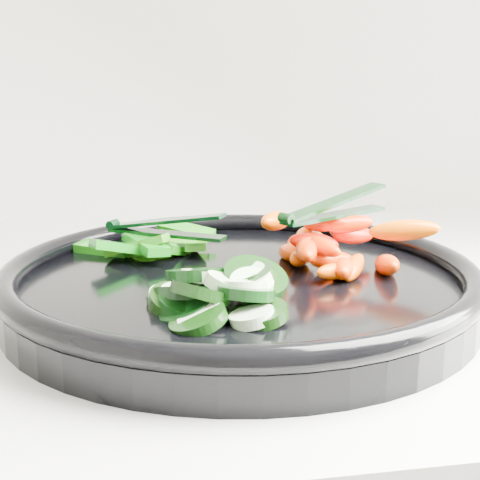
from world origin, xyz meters
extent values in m
cylinder|color=black|center=(-0.41, 1.63, 0.94)|extent=(0.42, 0.42, 0.02)
torus|color=black|center=(-0.41, 1.63, 0.96)|extent=(0.43, 0.43, 0.02)
cylinder|color=black|center=(-0.46, 1.53, 0.96)|extent=(0.05, 0.05, 0.02)
cylinder|color=beige|center=(-0.46, 1.53, 0.96)|extent=(0.04, 0.04, 0.02)
cylinder|color=black|center=(-0.46, 1.58, 0.96)|extent=(0.05, 0.05, 0.03)
cylinder|color=beige|center=(-0.46, 1.57, 0.96)|extent=(0.04, 0.04, 0.02)
cylinder|color=black|center=(-0.47, 1.57, 0.96)|extent=(0.05, 0.05, 0.03)
cylinder|color=#B5D2A8|center=(-0.46, 1.57, 0.96)|extent=(0.05, 0.05, 0.02)
cylinder|color=black|center=(-0.42, 1.53, 0.96)|extent=(0.05, 0.05, 0.02)
cylinder|color=beige|center=(-0.42, 1.53, 0.96)|extent=(0.04, 0.04, 0.02)
cylinder|color=black|center=(-0.46, 1.58, 0.96)|extent=(0.05, 0.05, 0.03)
cylinder|color=#CFEFBF|center=(-0.46, 1.59, 0.96)|extent=(0.04, 0.04, 0.02)
cylinder|color=black|center=(-0.47, 1.58, 0.96)|extent=(0.05, 0.05, 0.01)
cylinder|color=#D7EFBF|center=(-0.47, 1.57, 0.96)|extent=(0.04, 0.04, 0.01)
cylinder|color=black|center=(-0.46, 1.56, 0.96)|extent=(0.06, 0.06, 0.02)
cylinder|color=#D2EDBD|center=(-0.47, 1.57, 0.96)|extent=(0.04, 0.04, 0.02)
cylinder|color=black|center=(-0.46, 1.55, 0.96)|extent=(0.04, 0.04, 0.03)
cylinder|color=#DBF1C0|center=(-0.46, 1.56, 0.96)|extent=(0.03, 0.03, 0.02)
cylinder|color=black|center=(-0.42, 1.57, 0.97)|extent=(0.06, 0.06, 0.03)
cylinder|color=#E0F5C4|center=(-0.42, 1.56, 0.97)|extent=(0.04, 0.04, 0.02)
cylinder|color=black|center=(-0.45, 1.60, 0.97)|extent=(0.05, 0.05, 0.02)
cylinder|color=#E0F6C5|center=(-0.45, 1.59, 0.97)|extent=(0.05, 0.05, 0.02)
cylinder|color=black|center=(-0.45, 1.55, 0.97)|extent=(0.06, 0.05, 0.03)
cylinder|color=beige|center=(-0.43, 1.56, 0.97)|extent=(0.04, 0.04, 0.02)
cylinder|color=black|center=(-0.41, 1.58, 0.97)|extent=(0.07, 0.06, 0.03)
cylinder|color=#CFEBBC|center=(-0.42, 1.56, 0.97)|extent=(0.04, 0.04, 0.02)
cylinder|color=black|center=(-0.42, 1.58, 0.97)|extent=(0.05, 0.05, 0.02)
cylinder|color=#D0EBBC|center=(-0.42, 1.58, 0.97)|extent=(0.05, 0.05, 0.02)
cylinder|color=black|center=(-0.42, 1.55, 0.97)|extent=(0.05, 0.05, 0.02)
cylinder|color=beige|center=(-0.42, 1.56, 0.97)|extent=(0.04, 0.04, 0.02)
ellipsoid|color=#FB5D00|center=(-0.32, 1.62, 0.96)|extent=(0.04, 0.04, 0.02)
ellipsoid|color=#FA6100|center=(-0.34, 1.61, 0.96)|extent=(0.04, 0.03, 0.02)
ellipsoid|color=#F16100|center=(-0.36, 1.67, 0.96)|extent=(0.02, 0.05, 0.02)
ellipsoid|color=red|center=(-0.30, 1.62, 0.96)|extent=(0.03, 0.05, 0.03)
ellipsoid|color=#DB3400|center=(-0.36, 1.65, 0.96)|extent=(0.03, 0.04, 0.02)
ellipsoid|color=#F35100|center=(-0.33, 1.61, 0.96)|extent=(0.03, 0.05, 0.03)
ellipsoid|color=#F03E00|center=(-0.34, 1.64, 0.96)|extent=(0.05, 0.03, 0.03)
ellipsoid|color=#F55B00|center=(-0.33, 1.72, 0.96)|extent=(0.02, 0.04, 0.02)
ellipsoid|color=#FE3000|center=(-0.35, 1.69, 0.96)|extent=(0.03, 0.05, 0.02)
ellipsoid|color=#EC4000|center=(-0.36, 1.62, 0.98)|extent=(0.03, 0.06, 0.02)
ellipsoid|color=#FF2000|center=(-0.31, 1.69, 0.98)|extent=(0.04, 0.06, 0.03)
ellipsoid|color=#F35E00|center=(-0.35, 1.67, 0.98)|extent=(0.04, 0.05, 0.03)
ellipsoid|color=red|center=(-0.35, 1.63, 0.98)|extent=(0.04, 0.05, 0.02)
ellipsoid|color=#FF1100|center=(-0.35, 1.65, 0.98)|extent=(0.05, 0.03, 0.03)
ellipsoid|color=#FF1D00|center=(-0.31, 1.67, 0.98)|extent=(0.05, 0.04, 0.02)
ellipsoid|color=#EE3600|center=(-0.34, 1.65, 0.99)|extent=(0.04, 0.04, 0.02)
ellipsoid|color=#FF5000|center=(-0.38, 1.67, 0.99)|extent=(0.04, 0.05, 0.02)
ellipsoid|color=red|center=(-0.32, 1.65, 0.99)|extent=(0.04, 0.02, 0.02)
ellipsoid|color=#DE5500|center=(-0.28, 1.62, 0.99)|extent=(0.06, 0.04, 0.03)
cube|color=#1F700A|center=(-0.47, 1.71, 0.96)|extent=(0.04, 0.06, 0.02)
cube|color=#09630B|center=(-0.45, 1.72, 0.96)|extent=(0.05, 0.07, 0.03)
cube|color=#13700A|center=(-0.45, 1.72, 0.96)|extent=(0.03, 0.06, 0.02)
cube|color=#16690A|center=(-0.46, 1.71, 0.96)|extent=(0.07, 0.06, 0.03)
cube|color=#14730B|center=(-0.52, 1.73, 0.96)|extent=(0.06, 0.05, 0.01)
cube|color=#10690A|center=(-0.49, 1.70, 0.96)|extent=(0.04, 0.06, 0.03)
cube|color=#246809|center=(-0.49, 1.69, 0.97)|extent=(0.06, 0.04, 0.02)
cube|color=#0B740E|center=(-0.51, 1.69, 0.97)|extent=(0.06, 0.04, 0.02)
cube|color=#09610B|center=(-0.49, 1.70, 0.97)|extent=(0.04, 0.07, 0.01)
cube|color=#1F700A|center=(-0.45, 1.75, 0.97)|extent=(0.05, 0.04, 0.02)
cylinder|color=black|center=(-0.38, 1.62, 1.00)|extent=(0.01, 0.01, 0.01)
cube|color=black|center=(-0.33, 1.65, 1.00)|extent=(0.10, 0.07, 0.00)
cube|color=black|center=(-0.33, 1.65, 1.01)|extent=(0.10, 0.07, 0.02)
cylinder|color=black|center=(-0.51, 1.74, 0.98)|extent=(0.01, 0.01, 0.01)
cube|color=black|center=(-0.47, 1.71, 0.97)|extent=(0.10, 0.07, 0.00)
cube|color=black|center=(-0.47, 1.71, 0.99)|extent=(0.10, 0.07, 0.02)
camera|label=1|loc=(-0.50, 1.13, 1.11)|focal=50.00mm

